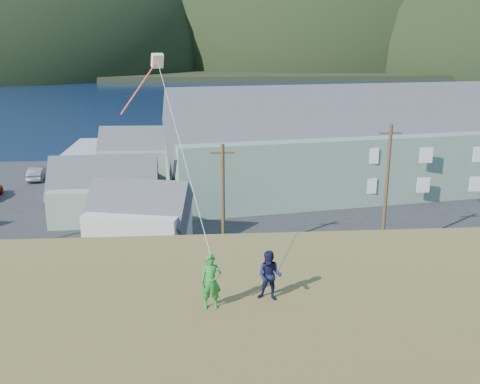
% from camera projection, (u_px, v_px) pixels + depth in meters
% --- Properties ---
extents(ground, '(900.00, 900.00, 0.00)m').
position_uv_depth(ground, '(220.00, 270.00, 36.06)').
color(ground, '#0A1638').
rests_on(ground, ground).
extents(grass_strip, '(110.00, 8.00, 0.10)m').
position_uv_depth(grass_strip, '(221.00, 282.00, 34.12)').
color(grass_strip, '#4C3D19').
rests_on(grass_strip, ground).
extents(waterfront_lot, '(72.00, 36.00, 0.12)m').
position_uv_depth(waterfront_lot, '(213.00, 198.00, 52.35)').
color(waterfront_lot, '#28282B').
rests_on(waterfront_lot, ground).
extents(wharf, '(26.00, 14.00, 0.90)m').
position_uv_depth(wharf, '(165.00, 149.00, 73.88)').
color(wharf, gray).
rests_on(wharf, ground).
extents(far_shore, '(900.00, 320.00, 2.00)m').
position_uv_depth(far_shore, '(201.00, 63.00, 352.38)').
color(far_shore, black).
rests_on(far_shore, ground).
extents(far_hills, '(760.00, 265.00, 143.00)m').
position_uv_depth(far_hills, '(263.00, 64.00, 306.11)').
color(far_hills, black).
rests_on(far_hills, ground).
extents(lodge, '(38.30, 16.33, 13.05)m').
position_uv_depth(lodge, '(355.00, 144.00, 53.01)').
color(lodge, slate).
rests_on(lodge, waterfront_lot).
extents(shed_palegreen_near, '(9.34, 6.11, 6.61)m').
position_uv_depth(shed_palegreen_near, '(104.00, 191.00, 45.64)').
color(shed_palegreen_near, gray).
rests_on(shed_palegreen_near, waterfront_lot).
extents(shed_white, '(8.38, 6.52, 5.92)m').
position_uv_depth(shed_white, '(139.00, 216.00, 39.84)').
color(shed_white, silver).
rests_on(shed_white, waterfront_lot).
extents(shed_palegreen_far, '(10.21, 6.06, 6.73)m').
position_uv_depth(shed_palegreen_far, '(144.00, 153.00, 60.85)').
color(shed_palegreen_far, slate).
rests_on(shed_palegreen_far, waterfront_lot).
extents(utility_poles, '(31.23, 0.24, 9.52)m').
position_uv_depth(utility_poles, '(179.00, 198.00, 36.03)').
color(utility_poles, '#47331E').
rests_on(utility_poles, waterfront_lot).
extents(parked_cars, '(28.31, 13.88, 1.58)m').
position_uv_depth(parked_cars, '(128.00, 182.00, 55.22)').
color(parked_cars, maroon).
rests_on(parked_cars, waterfront_lot).
extents(kite_flyer_green, '(0.63, 0.42, 1.69)m').
position_uv_depth(kite_flyer_green, '(211.00, 282.00, 15.76)').
color(kite_flyer_green, '#23812B').
rests_on(kite_flyer_green, hillside).
extents(kite_flyer_navy, '(0.92, 0.82, 1.58)m').
position_uv_depth(kite_flyer_navy, '(270.00, 276.00, 16.29)').
color(kite_flyer_navy, '#15173A').
rests_on(kite_flyer_navy, hillside).
extents(kite_rig, '(1.58, 4.18, 9.57)m').
position_uv_depth(kite_rig, '(155.00, 67.00, 21.20)').
color(kite_rig, '#F8E1BD').
rests_on(kite_rig, ground).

